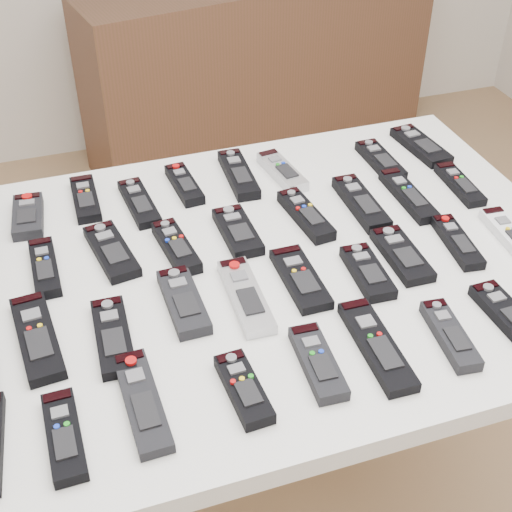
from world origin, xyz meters
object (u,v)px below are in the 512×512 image
object	(u,v)px
remote_7	(380,160)
remote_19	(37,337)
remote_26	(457,242)
remote_15	(361,203)
table	(256,288)
remote_13	(238,231)
remote_23	(300,278)
remote_10	(45,268)
remote_27	(512,236)
remote_12	(176,247)
remote_2	(85,199)
sideboard	(260,69)
remote_1	(28,216)
remote_35	(508,315)
remote_24	(368,272)
remote_33	(377,345)
remote_21	(184,302)
remote_30	(142,402)
remote_29	(64,436)
remote_14	(306,215)
remote_16	(408,196)
remote_8	(421,146)
remote_25	(402,255)
remote_11	(112,251)
remote_17	(460,184)
remote_5	(239,174)
remote_3	(139,203)
remote_22	(246,296)
remote_20	(113,336)
remote_34	(450,335)
remote_6	(282,172)
remote_32	(318,362)
remote_4	(184,184)

from	to	relation	value
remote_7	remote_19	xyz separation A→B (m)	(-0.79, -0.34, 0.00)
remote_26	remote_15	bearing A→B (deg)	130.34
table	remote_13	size ratio (longest dim) A/B	8.10
remote_7	remote_23	xyz separation A→B (m)	(-0.33, -0.33, -0.00)
table	remote_10	distance (m)	0.40
remote_19	remote_27	xyz separation A→B (m)	(0.90, -0.01, -0.00)
remote_12	remote_2	bearing A→B (deg)	115.46
sideboard	remote_1	xyz separation A→B (m)	(-0.99, -1.47, 0.42)
remote_13	remote_26	distance (m)	0.43
sideboard	remote_35	xyz separation A→B (m)	(-0.24, -2.03, 0.42)
remote_24	remote_33	distance (m)	0.19
table	remote_21	world-z (taller)	remote_21
remote_30	remote_33	world-z (taller)	same
remote_19	remote_29	distance (m)	0.22
remote_7	remote_14	xyz separation A→B (m)	(-0.24, -0.15, 0.00)
remote_10	remote_35	distance (m)	0.83
remote_1	remote_16	bearing A→B (deg)	-7.64
remote_8	remote_30	xyz separation A→B (m)	(-0.78, -0.56, 0.00)
remote_25	remote_30	world-z (taller)	same
remote_10	remote_35	world-z (taller)	same
remote_11	remote_17	distance (m)	0.76
remote_5	remote_27	xyz separation A→B (m)	(0.44, -0.39, -0.00)
remote_3	remote_7	bearing A→B (deg)	-5.02
remote_8	remote_27	size ratio (longest dim) A/B	0.99
remote_16	remote_29	size ratio (longest dim) A/B	1.20
sideboard	remote_7	world-z (taller)	remote_7
remote_19	remote_29	world-z (taller)	same
sideboard	remote_22	bearing A→B (deg)	-119.39
remote_8	remote_2	bearing A→B (deg)	173.26
remote_20	remote_30	size ratio (longest dim) A/B	0.89
remote_13	remote_34	size ratio (longest dim) A/B	0.99
remote_12	remote_35	world-z (taller)	remote_12
remote_5	remote_29	xyz separation A→B (m)	(-0.45, -0.60, -0.00)
remote_16	remote_17	xyz separation A→B (m)	(0.13, 0.01, -0.00)
remote_3	remote_16	distance (m)	0.57
remote_20	remote_33	bearing A→B (deg)	-18.85
remote_26	remote_12	bearing A→B (deg)	170.22
table	sideboard	xyz separation A→B (m)	(0.60, 1.75, -0.35)
remote_12	remote_19	size ratio (longest dim) A/B	0.79
remote_10	remote_34	world-z (taller)	remote_34
remote_6	remote_16	xyz separation A→B (m)	(0.22, -0.17, -0.00)
remote_17	remote_30	distance (m)	0.86
remote_2	remote_23	world-z (taller)	same
remote_20	remote_29	xyz separation A→B (m)	(-0.10, -0.18, 0.00)
remote_6	remote_29	xyz separation A→B (m)	(-0.54, -0.58, -0.00)
remote_34	remote_30	bearing A→B (deg)	-176.33
sideboard	remote_33	xyz separation A→B (m)	(-0.48, -2.03, 0.42)
remote_11	remote_13	bearing A→B (deg)	-12.81
remote_32	remote_30	bearing A→B (deg)	-178.99
remote_4	remote_17	bearing A→B (deg)	-22.27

